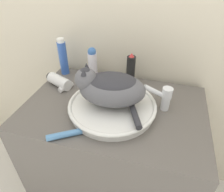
{
  "coord_description": "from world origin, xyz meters",
  "views": [
    {
      "loc": [
        0.21,
        -0.47,
        1.5
      ],
      "look_at": [
        0.0,
        0.26,
        0.95
      ],
      "focal_mm": 32.0,
      "sensor_mm": 36.0,
      "label": 1
    }
  ],
  "objects_px": {
    "shampoo_bottle_tall": "(63,57)",
    "hair_dryer": "(60,82)",
    "lotion_bottle_white": "(93,63)",
    "hairspray_can_black": "(131,70)",
    "cat": "(110,87)",
    "faucet": "(164,97)",
    "cream_tube": "(67,134)"
  },
  "relations": [
    {
      "from": "hairspray_can_black",
      "to": "hair_dryer",
      "type": "bearing_deg",
      "value": -158.31
    },
    {
      "from": "cream_tube",
      "to": "shampoo_bottle_tall",
      "type": "bearing_deg",
      "value": 117.67
    },
    {
      "from": "shampoo_bottle_tall",
      "to": "lotion_bottle_white",
      "type": "xyz_separation_m",
      "value": [
        0.2,
        -0.0,
        -0.01
      ]
    },
    {
      "from": "shampoo_bottle_tall",
      "to": "cream_tube",
      "type": "relative_size",
      "value": 1.46
    },
    {
      "from": "hairspray_can_black",
      "to": "cream_tube",
      "type": "height_order",
      "value": "hairspray_can_black"
    },
    {
      "from": "lotion_bottle_white",
      "to": "cream_tube",
      "type": "distance_m",
      "value": 0.52
    },
    {
      "from": "cream_tube",
      "to": "hair_dryer",
      "type": "bearing_deg",
      "value": 122.1
    },
    {
      "from": "cat",
      "to": "faucet",
      "type": "relative_size",
      "value": 2.3
    },
    {
      "from": "shampoo_bottle_tall",
      "to": "hairspray_can_black",
      "type": "bearing_deg",
      "value": 0.0
    },
    {
      "from": "hair_dryer",
      "to": "hairspray_can_black",
      "type": "bearing_deg",
      "value": -135.0
    },
    {
      "from": "cat",
      "to": "hairspray_can_black",
      "type": "xyz_separation_m",
      "value": [
        0.04,
        0.29,
        -0.05
      ]
    },
    {
      "from": "lotion_bottle_white",
      "to": "shampoo_bottle_tall",
      "type": "bearing_deg",
      "value": 180.0
    },
    {
      "from": "cat",
      "to": "hair_dryer",
      "type": "bearing_deg",
      "value": -29.35
    },
    {
      "from": "faucet",
      "to": "shampoo_bottle_tall",
      "type": "bearing_deg",
      "value": -36.39
    },
    {
      "from": "shampoo_bottle_tall",
      "to": "lotion_bottle_white",
      "type": "relative_size",
      "value": 1.17
    },
    {
      "from": "faucet",
      "to": "cat",
      "type": "bearing_deg",
      "value": -0.28
    },
    {
      "from": "cat",
      "to": "hairspray_can_black",
      "type": "height_order",
      "value": "cat"
    },
    {
      "from": "lotion_bottle_white",
      "to": "hairspray_can_black",
      "type": "xyz_separation_m",
      "value": [
        0.24,
        0.0,
        -0.01
      ]
    },
    {
      "from": "faucet",
      "to": "lotion_bottle_white",
      "type": "height_order",
      "value": "lotion_bottle_white"
    },
    {
      "from": "faucet",
      "to": "cream_tube",
      "type": "height_order",
      "value": "faucet"
    },
    {
      "from": "cat",
      "to": "shampoo_bottle_tall",
      "type": "distance_m",
      "value": 0.49
    },
    {
      "from": "shampoo_bottle_tall",
      "to": "hairspray_can_black",
      "type": "xyz_separation_m",
      "value": [
        0.43,
        0.0,
        -0.02
      ]
    },
    {
      "from": "shampoo_bottle_tall",
      "to": "hair_dryer",
      "type": "distance_m",
      "value": 0.18
    },
    {
      "from": "lotion_bottle_white",
      "to": "hair_dryer",
      "type": "relative_size",
      "value": 1.1
    },
    {
      "from": "faucet",
      "to": "cream_tube",
      "type": "relative_size",
      "value": 0.94
    },
    {
      "from": "cat",
      "to": "shampoo_bottle_tall",
      "type": "height_order",
      "value": "cat"
    },
    {
      "from": "shampoo_bottle_tall",
      "to": "hair_dryer",
      "type": "height_order",
      "value": "shampoo_bottle_tall"
    },
    {
      "from": "faucet",
      "to": "hair_dryer",
      "type": "relative_size",
      "value": 0.83
    },
    {
      "from": "cat",
      "to": "cream_tube",
      "type": "xyz_separation_m",
      "value": [
        -0.13,
        -0.22,
        -0.13
      ]
    },
    {
      "from": "cat",
      "to": "cream_tube",
      "type": "relative_size",
      "value": 2.16
    },
    {
      "from": "faucet",
      "to": "hairspray_can_black",
      "type": "distance_m",
      "value": 0.29
    },
    {
      "from": "shampoo_bottle_tall",
      "to": "hairspray_can_black",
      "type": "relative_size",
      "value": 1.21
    }
  ]
}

